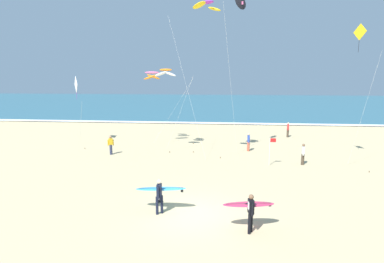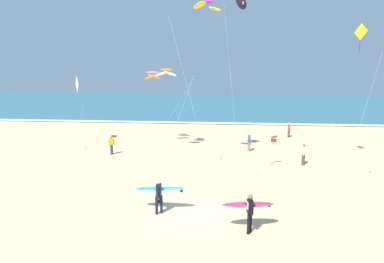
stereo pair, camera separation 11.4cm
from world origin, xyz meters
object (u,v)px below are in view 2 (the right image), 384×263
object	(u,v)px
bystander_white_top	(304,154)
surfer_trailing	(160,191)
kite_delta_charcoal_distant	(242,2)
lifeguard_flag	(271,149)
kite_arc_violet_high	(207,6)
bystander_red_top	(289,130)
beach_ball	(159,200)
bystander_blue_top	(249,142)
kite_diamond_golden_low	(361,38)
kite_diamond_ivory_far	(77,86)
kite_arc_amber_mid	(166,73)
surfer_lead	(249,208)
bystander_yellow_top	(111,145)
kite_arc_rose_near	(153,76)

from	to	relation	value
bystander_white_top	surfer_trailing	bearing A→B (deg)	-134.84
kite_delta_charcoal_distant	lifeguard_flag	distance (m)	11.45
kite_arc_violet_high	bystander_red_top	world-z (taller)	kite_arc_violet_high
lifeguard_flag	kite_delta_charcoal_distant	bearing A→B (deg)	125.79
kite_delta_charcoal_distant	beach_ball	size ratio (longest dim) A/B	45.46
lifeguard_flag	bystander_blue_top	bearing A→B (deg)	105.78
lifeguard_flag	bystander_red_top	bearing A→B (deg)	72.41
kite_diamond_golden_low	beach_ball	xyz separation A→B (m)	(-12.51, -8.00, -8.90)
surfer_trailing	beach_ball	xyz separation A→B (m)	(-0.27, 1.13, -0.91)
kite_diamond_golden_low	bystander_blue_top	xyz separation A→B (m)	(-6.99, 3.68, -8.23)
bystander_white_top	beach_ball	xyz separation A→B (m)	(-9.17, -7.81, -0.67)
lifeguard_flag	kite_diamond_ivory_far	bearing A→B (deg)	161.32
kite_diamond_ivory_far	beach_ball	distance (m)	17.69
kite_diamond_ivory_far	kite_diamond_golden_low	xyz separation A→B (m)	(22.98, -5.19, 3.50)
kite_delta_charcoal_distant	beach_ball	xyz separation A→B (m)	(-4.49, -10.50, -11.91)
kite_delta_charcoal_distant	bystander_white_top	world-z (taller)	kite_delta_charcoal_distant
surfer_trailing	kite_arc_amber_mid	distance (m)	13.86
surfer_trailing	kite_arc_violet_high	distance (m)	13.98
bystander_blue_top	surfer_trailing	bearing A→B (deg)	-112.25
bystander_blue_top	bystander_white_top	xyz separation A→B (m)	(3.65, -3.87, 0.00)
kite_arc_amber_mid	bystander_red_top	xyz separation A→B (m)	(11.80, 6.88, -5.91)
surfer_lead	lifeguard_flag	xyz separation A→B (m)	(2.33, 9.96, 0.22)
bystander_yellow_top	kite_delta_charcoal_distant	bearing A→B (deg)	6.19
surfer_lead	kite_arc_amber_mid	size ratio (longest dim) A/B	0.33
kite_arc_amber_mid	bystander_white_top	size ratio (longest dim) A/B	4.44
surfer_trailing	bystander_yellow_top	bearing A→B (deg)	120.73
surfer_trailing	kite_diamond_ivory_far	xyz separation A→B (m)	(-10.74, 14.33, 4.49)
kite_delta_charcoal_distant	kite_arc_rose_near	bearing A→B (deg)	157.70
bystander_red_top	kite_diamond_ivory_far	bearing A→B (deg)	-166.22
kite_arc_violet_high	kite_diamond_golden_low	xyz separation A→B (m)	(10.52, -0.15, -2.31)
kite_delta_charcoal_distant	lifeguard_flag	bearing A→B (deg)	-54.21
kite_diamond_ivory_far	lifeguard_flag	xyz separation A→B (m)	(17.20, -5.81, -4.27)
bystander_red_top	bystander_white_top	distance (m)	10.50
kite_arc_rose_near	bystander_yellow_top	size ratio (longest dim) A/B	4.31
surfer_lead	kite_arc_rose_near	size ratio (longest dim) A/B	0.34
bystander_blue_top	beach_ball	bearing A→B (deg)	-115.28
beach_ball	lifeguard_flag	bearing A→B (deg)	47.64
beach_ball	surfer_lead	bearing A→B (deg)	-30.32
kite_arc_violet_high	bystander_white_top	xyz separation A→B (m)	(7.18, -0.35, -10.54)
kite_arc_violet_high	bystander_red_top	size ratio (longest dim) A/B	7.35
kite_diamond_golden_low	bystander_yellow_top	size ratio (longest dim) A/B	6.29
bystander_red_top	bystander_blue_top	distance (m)	8.06
kite_arc_violet_high	beach_ball	distance (m)	14.01
kite_arc_violet_high	bystander_blue_top	xyz separation A→B (m)	(3.53, 3.53, -10.54)
surfer_trailing	bystander_white_top	bearing A→B (deg)	45.16
kite_diamond_golden_low	surfer_trailing	bearing A→B (deg)	-143.26
surfer_trailing	surfer_lead	bearing A→B (deg)	-19.28
surfer_lead	kite_diamond_ivory_far	world-z (taller)	kite_diamond_ivory_far
kite_arc_rose_near	beach_ball	bearing A→B (deg)	-76.43
kite_arc_amber_mid	kite_diamond_ivory_far	world-z (taller)	kite_arc_amber_mid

